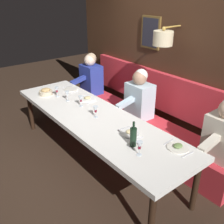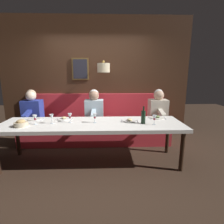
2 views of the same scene
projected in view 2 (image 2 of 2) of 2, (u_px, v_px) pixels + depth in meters
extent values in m
plane|color=#332319|center=(93.00, 162.00, 3.27)|extent=(12.00, 12.00, 0.00)
cube|color=silver|center=(92.00, 124.00, 3.12)|extent=(0.90, 3.16, 0.06)
cylinder|color=black|center=(182.00, 152.00, 2.90)|extent=(0.07, 0.07, 0.68)
cylinder|color=black|center=(167.00, 137.00, 3.59)|extent=(0.07, 0.07, 0.68)
cylinder|color=black|center=(18.00, 138.00, 3.49)|extent=(0.07, 0.07, 0.68)
cube|color=red|center=(95.00, 134.00, 4.09)|extent=(0.52, 3.36, 0.45)
cube|color=#422819|center=(96.00, 79.00, 4.40)|extent=(0.10, 4.56, 2.90)
cube|color=red|center=(96.00, 106.00, 4.46)|extent=(0.10, 3.36, 0.64)
cube|color=brown|center=(80.00, 69.00, 4.28)|extent=(0.04, 0.40, 0.51)
cube|color=#23232D|center=(80.00, 69.00, 4.26)|extent=(0.01, 0.34, 0.45)
cylinder|color=#A37F38|center=(104.00, 62.00, 4.11)|extent=(0.35, 0.02, 0.02)
cylinder|color=beige|center=(104.00, 68.00, 3.96)|extent=(0.28, 0.28, 0.20)
sphere|color=#A37F38|center=(103.00, 62.00, 3.94)|extent=(0.06, 0.06, 0.06)
cube|color=beige|center=(158.00, 112.00, 4.03)|extent=(0.30, 0.40, 0.56)
sphere|color=#D1A889|center=(159.00, 95.00, 3.93)|extent=(0.22, 0.22, 0.22)
sphere|color=silver|center=(159.00, 94.00, 3.95)|extent=(0.20, 0.20, 0.20)
cube|color=beige|center=(162.00, 113.00, 3.74)|extent=(0.33, 0.09, 0.14)
cube|color=silver|center=(94.00, 112.00, 3.98)|extent=(0.30, 0.40, 0.56)
sphere|color=#A37A60|center=(94.00, 96.00, 3.88)|extent=(0.22, 0.22, 0.22)
sphere|color=silver|center=(94.00, 94.00, 3.90)|extent=(0.20, 0.20, 0.20)
cube|color=silver|center=(93.00, 114.00, 3.69)|extent=(0.33, 0.09, 0.14)
cube|color=#283893|center=(33.00, 113.00, 3.93)|extent=(0.30, 0.40, 0.56)
sphere|color=beige|center=(31.00, 96.00, 3.83)|extent=(0.22, 0.22, 0.22)
sphere|color=tan|center=(31.00, 94.00, 3.86)|extent=(0.20, 0.20, 0.20)
cube|color=#283893|center=(27.00, 114.00, 3.64)|extent=(0.33, 0.09, 0.14)
cylinder|color=silver|center=(130.00, 121.00, 3.21)|extent=(0.24, 0.24, 0.01)
ellipsoid|color=#D1BC84|center=(130.00, 120.00, 3.20)|extent=(0.11, 0.09, 0.04)
cube|color=silver|center=(138.00, 121.00, 3.19)|extent=(0.17, 0.03, 0.01)
cube|color=silver|center=(122.00, 121.00, 3.22)|extent=(0.18, 0.04, 0.01)
cylinder|color=silver|center=(157.00, 118.00, 3.43)|extent=(0.24, 0.24, 0.01)
ellipsoid|color=#668447|center=(157.00, 117.00, 3.42)|extent=(0.11, 0.09, 0.04)
cube|color=silver|center=(165.00, 118.00, 3.41)|extent=(0.17, 0.03, 0.01)
cube|color=silver|center=(149.00, 118.00, 3.44)|extent=(0.18, 0.03, 0.01)
cylinder|color=silver|center=(35.00, 119.00, 3.34)|extent=(0.24, 0.24, 0.01)
cube|color=silver|center=(42.00, 119.00, 3.32)|extent=(0.17, 0.02, 0.01)
cube|color=silver|center=(27.00, 119.00, 3.35)|extent=(0.18, 0.03, 0.01)
cylinder|color=white|center=(64.00, 119.00, 3.34)|extent=(0.24, 0.24, 0.01)
ellipsoid|color=#D1BC84|center=(64.00, 118.00, 3.34)|extent=(0.11, 0.09, 0.04)
cube|color=silver|center=(72.00, 119.00, 3.33)|extent=(0.17, 0.02, 0.01)
cube|color=silver|center=(57.00, 119.00, 3.36)|extent=(0.18, 0.03, 0.01)
cylinder|color=silver|center=(154.00, 124.00, 3.01)|extent=(0.06, 0.06, 0.00)
cylinder|color=silver|center=(154.00, 122.00, 3.00)|extent=(0.01, 0.01, 0.07)
cone|color=silver|center=(154.00, 118.00, 2.98)|extent=(0.07, 0.07, 0.08)
cylinder|color=maroon|center=(154.00, 119.00, 2.99)|extent=(0.03, 0.03, 0.03)
cylinder|color=silver|center=(70.00, 122.00, 3.14)|extent=(0.06, 0.06, 0.00)
cylinder|color=silver|center=(70.00, 120.00, 3.13)|extent=(0.01, 0.01, 0.07)
cone|color=silver|center=(70.00, 116.00, 3.11)|extent=(0.07, 0.07, 0.08)
cylinder|color=maroon|center=(70.00, 117.00, 3.12)|extent=(0.03, 0.03, 0.03)
cylinder|color=silver|center=(52.00, 123.00, 3.07)|extent=(0.06, 0.06, 0.00)
cylinder|color=silver|center=(52.00, 121.00, 3.06)|extent=(0.01, 0.01, 0.07)
cone|color=silver|center=(52.00, 117.00, 3.04)|extent=(0.07, 0.07, 0.08)
cylinder|color=silver|center=(95.00, 123.00, 3.12)|extent=(0.06, 0.06, 0.00)
cylinder|color=silver|center=(95.00, 120.00, 3.11)|extent=(0.01, 0.01, 0.07)
cone|color=silver|center=(95.00, 116.00, 3.09)|extent=(0.07, 0.07, 0.08)
cylinder|color=maroon|center=(95.00, 117.00, 3.10)|extent=(0.03, 0.03, 0.03)
cylinder|color=silver|center=(36.00, 124.00, 3.02)|extent=(0.06, 0.06, 0.00)
cylinder|color=silver|center=(35.00, 122.00, 3.01)|extent=(0.01, 0.01, 0.07)
cone|color=silver|center=(35.00, 117.00, 2.99)|extent=(0.07, 0.07, 0.08)
cylinder|color=maroon|center=(35.00, 119.00, 3.00)|extent=(0.03, 0.03, 0.03)
cylinder|color=black|center=(143.00, 117.00, 3.05)|extent=(0.08, 0.08, 0.22)
cylinder|color=black|center=(144.00, 109.00, 3.02)|extent=(0.03, 0.03, 0.08)
cylinder|color=beige|center=(21.00, 124.00, 2.90)|extent=(0.22, 0.22, 0.07)
ellipsoid|color=tan|center=(21.00, 121.00, 2.89)|extent=(0.15, 0.13, 0.06)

